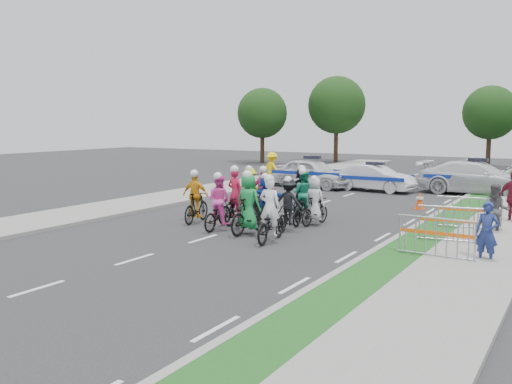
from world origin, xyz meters
The scene contains 32 objects.
ground centered at (0.00, 0.00, 0.00)m, with size 90.00×90.00×0.00m, color #28282B.
curb_right centered at (5.10, 5.00, 0.06)m, with size 0.20×60.00×0.12m, color gray.
grass_strip centered at (5.80, 5.00, 0.06)m, with size 1.20×60.00×0.11m, color #174717.
sidewalk_right centered at (7.60, 5.00, 0.07)m, with size 2.40×60.00×0.13m, color gray.
sidewalk_left centered at (-6.50, 5.00, 0.07)m, with size 3.00×60.00×0.13m, color gray.
rider_0 centered at (1.93, 0.71, 0.66)m, with size 0.92×2.03×2.00m.
rider_1 centered at (0.79, 1.36, 0.78)m, with size 0.88×1.95×2.02m.
rider_2 centered at (-0.42, 1.52, 0.70)m, with size 0.82×1.89×1.90m.
rider_3 centered at (-1.84, 2.15, 0.72)m, with size 0.99×1.84×1.87m.
rider_4 centered at (1.58, 2.58, 0.69)m, with size 1.01×1.77×1.78m.
rider_5 centered at (0.47, 3.04, 0.76)m, with size 1.47×1.75×1.79m.
rider_6 centered at (-0.68, 2.92, 0.66)m, with size 0.88×2.04×2.02m.
rider_7 centered at (1.93, 3.84, 0.67)m, with size 0.77×1.67×1.71m.
rider_8 centered at (1.23, 4.40, 0.70)m, with size 0.88×1.93×1.90m.
rider_9 centered at (-0.42, 4.47, 0.73)m, with size 0.97×1.83×1.90m.
rider_10 centered at (-1.22, 4.78, 0.72)m, with size 1.07×1.87×1.86m.
rider_11 centered at (0.62, 5.55, 0.80)m, with size 1.54×1.84×1.90m.
police_car_0 centered at (-2.85, 13.91, 0.77)m, with size 1.83×4.54×1.55m, color silver.
police_car_1 centered at (0.56, 14.10, 0.67)m, with size 1.41×4.04×1.33m, color silver.
police_car_2 centered at (5.28, 15.32, 0.80)m, with size 2.24×5.52×1.60m, color silver.
spectator_0 centered at (7.85, 1.10, 0.79)m, with size 0.57×0.38×1.58m, color navy.
spectator_1 centered at (7.52, 5.02, 0.81)m, with size 0.79×0.61×1.62m, color #4F4F53.
marshal_hiviz centered at (-5.19, 13.72, 0.92)m, with size 1.19×0.68×1.84m, color yellow.
barrier_0 centered at (6.70, 0.78, 0.56)m, with size 2.00×0.50×1.12m, color #A5A8AD, non-canonical shape.
barrier_1 centered at (6.70, 2.90, 0.56)m, with size 2.00×0.50×1.12m, color #A5A8AD, non-canonical shape.
barrier_2 centered at (6.70, 5.28, 0.56)m, with size 2.00×0.50×1.12m, color #A5A8AD, non-canonical shape.
cone_0 centered at (4.11, 9.20, 0.34)m, with size 0.40×0.40×0.70m.
cone_1 centered at (7.12, 12.73, 0.34)m, with size 0.40×0.40×0.70m.
parked_bike centered at (-5.25, 12.04, 0.41)m, with size 0.54×1.54×0.81m, color black.
tree_0 centered at (-14.00, 28.00, 4.19)m, with size 4.20×4.20×6.30m.
tree_3 centered at (-9.00, 32.00, 4.89)m, with size 4.90×4.90×7.35m.
tree_4 centered at (3.00, 34.00, 4.19)m, with size 4.20×4.20×6.30m.
Camera 1 is at (9.95, -13.75, 3.54)m, focal length 40.00 mm.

